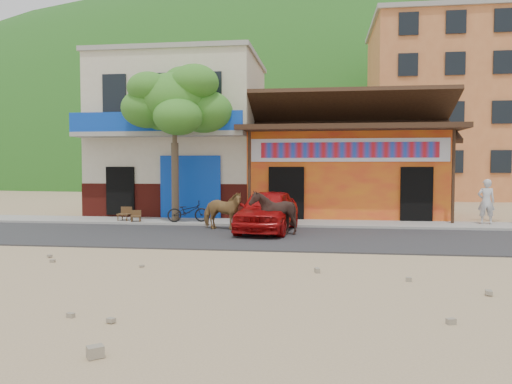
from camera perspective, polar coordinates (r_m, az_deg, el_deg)
ground at (r=13.00m, az=2.95°, el=-6.90°), size 120.00×120.00×0.00m
road at (r=15.46m, az=3.73°, el=-5.24°), size 60.00×5.00×0.04m
sidewalk at (r=18.92m, az=4.47°, el=-3.61°), size 60.00×2.00×0.12m
dance_club at (r=22.79m, az=10.09°, el=1.86°), size 8.00×6.00×3.60m
cafe_building at (r=23.73m, az=-8.38°, el=6.03°), size 7.00×6.00×7.00m
apartment_front at (r=37.80m, az=20.04°, el=8.54°), size 9.00×9.00×12.00m
hillside at (r=83.35m, az=7.05°, el=9.71°), size 100.00×40.00×24.00m
tree at (r=19.43m, az=-9.27°, el=5.58°), size 3.00×3.00×6.00m
cow_tan at (r=17.15m, az=-3.88°, el=-2.15°), size 1.67×1.04×1.31m
cow_dark at (r=15.59m, az=1.98°, el=-2.43°), size 1.45×1.33×1.44m
red_car at (r=16.75m, az=1.34°, el=-2.11°), size 2.05×4.27×1.41m
scooter at (r=18.97m, az=-7.78°, el=-2.20°), size 1.63×0.95×0.81m
pedestrian at (r=19.96m, az=24.82°, el=-1.00°), size 0.63×0.45×1.64m
cafe_chair_left at (r=19.95m, az=-14.81°, el=-1.76°), size 0.48×0.48×0.98m
cafe_chair_right at (r=19.47m, az=-13.57°, el=-2.13°), size 0.46×0.46×0.80m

